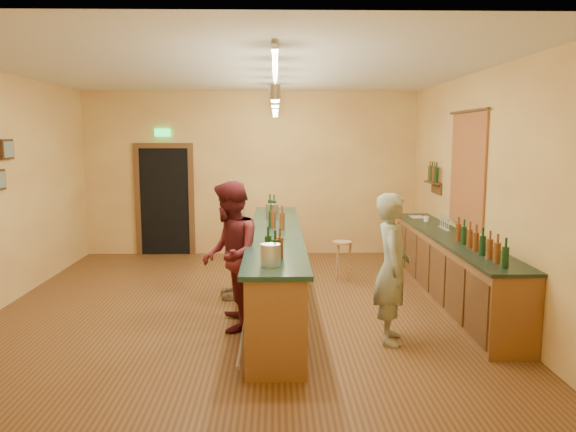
{
  "coord_description": "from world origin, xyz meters",
  "views": [
    {
      "loc": [
        0.49,
        -7.57,
        2.33
      ],
      "look_at": [
        0.66,
        0.2,
        1.22
      ],
      "focal_mm": 35.0,
      "sensor_mm": 36.0,
      "label": 1
    }
  ],
  "objects_px": {
    "customer_b": "(234,239)",
    "bartender": "(392,268)",
    "back_counter": "(450,267)",
    "bar_stool": "(342,250)",
    "tasting_bar": "(276,262)",
    "customer_a": "(230,256)"
  },
  "relations": [
    {
      "from": "customer_b",
      "to": "bartender",
      "type": "bearing_deg",
      "value": 36.53
    },
    {
      "from": "bartender",
      "to": "customer_b",
      "type": "height_order",
      "value": "customer_b"
    },
    {
      "from": "back_counter",
      "to": "bar_stool",
      "type": "height_order",
      "value": "back_counter"
    },
    {
      "from": "tasting_bar",
      "to": "bar_stool",
      "type": "relative_size",
      "value": 7.82
    },
    {
      "from": "back_counter",
      "to": "customer_a",
      "type": "distance_m",
      "value": 3.26
    },
    {
      "from": "back_counter",
      "to": "bartender",
      "type": "xyz_separation_m",
      "value": [
        -1.17,
        -1.61,
        0.37
      ]
    },
    {
      "from": "tasting_bar",
      "to": "bartender",
      "type": "bearing_deg",
      "value": -47.31
    },
    {
      "from": "back_counter",
      "to": "customer_a",
      "type": "xyz_separation_m",
      "value": [
        -3.03,
        -1.11,
        0.42
      ]
    },
    {
      "from": "bartender",
      "to": "tasting_bar",
      "type": "bearing_deg",
      "value": 51.5
    },
    {
      "from": "back_counter",
      "to": "bar_stool",
      "type": "bearing_deg",
      "value": 141.95
    },
    {
      "from": "bartender",
      "to": "customer_a",
      "type": "xyz_separation_m",
      "value": [
        -1.86,
        0.5,
        0.05
      ]
    },
    {
      "from": "tasting_bar",
      "to": "customer_b",
      "type": "relative_size",
      "value": 2.95
    },
    {
      "from": "back_counter",
      "to": "customer_b",
      "type": "distance_m",
      "value": 3.11
    },
    {
      "from": "bartender",
      "to": "customer_b",
      "type": "bearing_deg",
      "value": 55.04
    },
    {
      "from": "bartender",
      "to": "back_counter",
      "type": "bearing_deg",
      "value": -27.3
    },
    {
      "from": "back_counter",
      "to": "tasting_bar",
      "type": "height_order",
      "value": "tasting_bar"
    },
    {
      "from": "back_counter",
      "to": "tasting_bar",
      "type": "relative_size",
      "value": 0.89
    },
    {
      "from": "customer_b",
      "to": "customer_a",
      "type": "bearing_deg",
      "value": -7.79
    },
    {
      "from": "back_counter",
      "to": "bartender",
      "type": "height_order",
      "value": "bartender"
    },
    {
      "from": "tasting_bar",
      "to": "bar_stool",
      "type": "bearing_deg",
      "value": 50.24
    },
    {
      "from": "back_counter",
      "to": "bar_stool",
      "type": "xyz_separation_m",
      "value": [
        -1.41,
        1.11,
        0.02
      ]
    },
    {
      "from": "back_counter",
      "to": "tasting_bar",
      "type": "distance_m",
      "value": 2.5
    }
  ]
}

